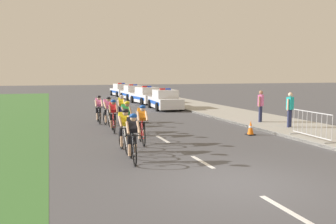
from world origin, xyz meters
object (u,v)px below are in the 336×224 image
at_px(cyclist_second, 124,129).
at_px(cyclist_seventh, 99,109).
at_px(cyclist_fifth, 113,115).
at_px(cyclist_fourth, 126,118).
at_px(cyclist_eighth, 121,108).
at_px(crowd_barrier_front, 312,125).
at_px(cyclist_sixth, 107,111).
at_px(police_car_third, 133,93).
at_px(spectator_closest, 290,107).
at_px(traffic_cone_near, 251,128).
at_px(police_car_nearest, 165,100).
at_px(cyclist_lead, 132,137).
at_px(police_car_second, 146,96).
at_px(police_car_furthest, 121,90).
at_px(cyclist_third, 142,124).
at_px(spectator_middle, 261,104).

bearing_deg(cyclist_second, cyclist_seventh, 89.03).
bearing_deg(cyclist_seventh, cyclist_fifth, -85.79).
bearing_deg(cyclist_fourth, cyclist_eighth, 81.67).
distance_m(cyclist_eighth, crowd_barrier_front, 9.98).
distance_m(cyclist_sixth, police_car_third, 19.01).
bearing_deg(cyclist_fourth, cyclist_second, -102.89).
height_order(cyclist_second, spectator_closest, spectator_closest).
xyz_separation_m(cyclist_second, crowd_barrier_front, (7.44, -0.42, -0.14)).
bearing_deg(cyclist_fifth, cyclist_fourth, -72.26).
xyz_separation_m(police_car_third, traffic_cone_near, (0.03, -22.86, -0.37)).
distance_m(police_car_nearest, spectator_closest, 11.61).
distance_m(cyclist_eighth, police_car_third, 17.59).
xyz_separation_m(cyclist_seventh, spectator_closest, (8.42, -5.15, 0.30)).
height_order(cyclist_lead, police_car_second, police_car_second).
relative_size(cyclist_fourth, cyclist_fifth, 1.00).
distance_m(cyclist_fifth, police_car_furthest, 27.06).
bearing_deg(cyclist_seventh, cyclist_second, -90.97).
bearing_deg(cyclist_fifth, cyclist_sixth, 88.68).
height_order(cyclist_third, crowd_barrier_front, cyclist_third).
height_order(cyclist_sixth, cyclist_seventh, same).
xyz_separation_m(cyclist_third, police_car_nearest, (4.99, 12.50, -0.11)).
bearing_deg(cyclist_fifth, cyclist_third, -79.89).
height_order(police_car_second, crowd_barrier_front, police_car_second).
bearing_deg(cyclist_second, spectator_closest, 15.56).
bearing_deg(traffic_cone_near, police_car_third, 90.07).
bearing_deg(police_car_second, cyclist_seventh, -116.64).
height_order(police_car_second, police_car_third, same).
bearing_deg(cyclist_sixth, crowd_barrier_front, -43.66).
height_order(cyclist_sixth, cyclist_eighth, same).
height_order(cyclist_fifth, police_car_furthest, police_car_furthest).
relative_size(police_car_nearest, police_car_furthest, 0.99).
relative_size(cyclist_sixth, spectator_closest, 1.03).
bearing_deg(cyclist_fourth, cyclist_third, -84.40).
relative_size(cyclist_second, cyclist_seventh, 1.00).
bearing_deg(cyclist_lead, traffic_cone_near, 27.33).
xyz_separation_m(cyclist_fourth, cyclist_fifth, (-0.36, 1.13, 0.00)).
height_order(cyclist_third, cyclist_sixth, same).
bearing_deg(cyclist_sixth, cyclist_second, -93.73).
height_order(cyclist_lead, spectator_closest, spectator_closest).
xyz_separation_m(police_car_nearest, crowd_barrier_front, (1.53, -14.10, -0.03)).
relative_size(cyclist_second, police_car_furthest, 0.38).
distance_m(cyclist_fourth, spectator_middle, 7.66).
xyz_separation_m(cyclist_lead, cyclist_seventh, (0.17, 9.00, 0.00)).
xyz_separation_m(cyclist_eighth, crowd_barrier_front, (6.08, -7.91, -0.14)).
distance_m(cyclist_third, cyclist_fifth, 3.18).
bearing_deg(cyclist_third, cyclist_lead, -110.09).
bearing_deg(police_car_second, police_car_nearest, -90.03).
xyz_separation_m(cyclist_sixth, cyclist_eighth, (0.95, 1.21, 0.00)).
bearing_deg(police_car_furthest, cyclist_lead, -100.47).
xyz_separation_m(cyclist_fourth, cyclist_seventh, (-0.60, 4.35, 0.00)).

